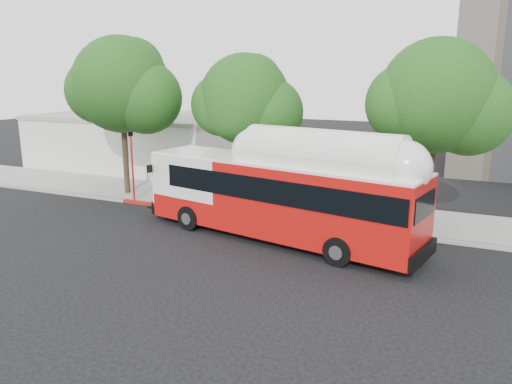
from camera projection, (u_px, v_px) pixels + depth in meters
ground at (210, 239)px, 23.20m from camera, size 120.00×120.00×0.00m
sidewalk at (265, 205)px, 28.96m from camera, size 60.00×5.00×0.15m
curb_strip at (246, 216)px, 26.65m from camera, size 60.00×0.30×0.15m
red_curb_segment at (197, 210)px, 27.82m from camera, size 10.00×0.32×0.16m
street_tree_left at (128, 88)px, 29.94m from camera, size 6.67×5.80×9.74m
street_tree_mid at (252, 103)px, 27.43m from camera, size 5.75×5.00×8.62m
street_tree_right at (446, 101)px, 23.23m from camera, size 6.21×5.40×9.18m
low_commercial_bldg at (142, 140)px, 40.64m from camera, size 16.20×10.20×4.25m
transit_bus at (280, 198)px, 22.68m from camera, size 14.51×5.52×4.23m
signal_pole at (132, 167)px, 29.26m from camera, size 0.12×0.40×4.20m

